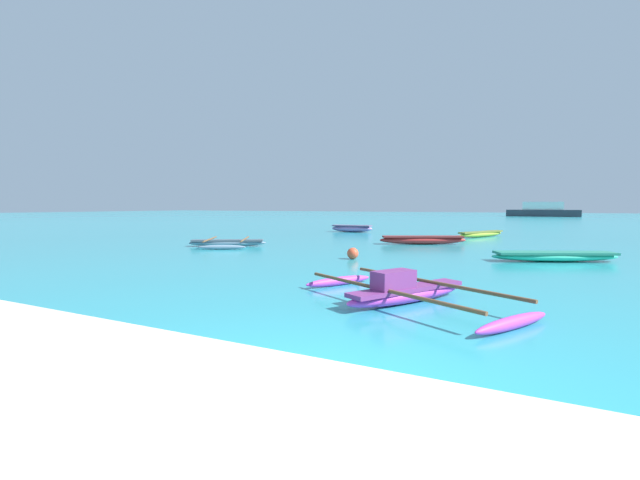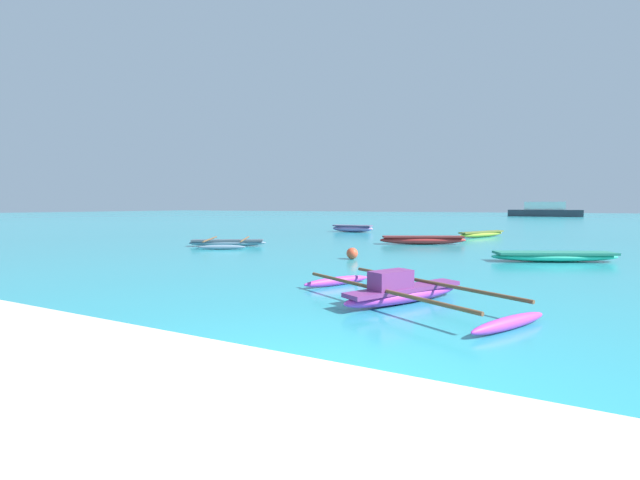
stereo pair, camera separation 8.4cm
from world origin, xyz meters
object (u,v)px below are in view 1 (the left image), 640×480
Objects in this scene: moored_boat_3 at (423,240)px; moored_boat_1 at (228,243)px; moored_boat_2 at (405,292)px; moored_boat_5 at (554,256)px; distant_ferry at (543,210)px; mooring_buoy_0 at (353,253)px; moored_boat_0 at (352,228)px; moored_boat_4 at (481,234)px.

moored_boat_1 is at bearing -173.46° from moored_boat_3.
moored_boat_5 is at bearing 9.94° from moored_boat_2.
moored_boat_1 is at bearing -101.09° from distant_ferry.
mooring_buoy_0 is 0.04× the size of distant_ferry.
moored_boat_0 is 8.63m from moored_boat_4.
moored_boat_1 is 68.04m from distant_ferry.
moored_boat_5 is at bearing -90.05° from distant_ferry.
distant_ferry is at bearing 23.03° from moored_boat_4.
moored_boat_4 is (9.55, 11.30, 0.03)m from moored_boat_1.
moored_boat_3 is (-2.69, 12.48, 0.01)m from moored_boat_2.
moored_boat_0 reaches higher than moored_boat_5.
mooring_buoy_0 reaches higher than moored_boat_4.
moored_boat_2 is at bearing -92.13° from distant_ferry.
moored_boat_1 is at bearing 166.48° from moored_boat_4.
distant_ferry is (3.53, 55.46, 0.82)m from moored_boat_4.
distant_ferry is at bearing 57.86° from moored_boat_3.
distant_ferry is at bearing 72.95° from moored_boat_0.
moored_boat_5 is 6.65m from mooring_buoy_0.
mooring_buoy_0 is at bearing -123.57° from moored_boat_3.
moored_boat_1 is 9.27× the size of mooring_buoy_0.
moored_boat_3 is at bearing 83.52° from mooring_buoy_0.
moored_boat_5 is 0.36× the size of distant_ferry.
moored_boat_1 is 13.05m from moored_boat_5.
distant_ferry reaches higher than moored_boat_3.
moored_boat_0 is 0.74× the size of moored_boat_5.
moored_boat_3 is (7.63, 5.07, 0.06)m from moored_boat_1.
distant_ferry reaches higher than moored_boat_5.
moored_boat_2 is at bearing -69.03° from moored_boat_0.
moored_boat_5 is at bearing -65.66° from moored_boat_3.
moored_boat_1 is at bearing 157.90° from moored_boat_5.
moored_boat_2 is at bearing -65.92° from moored_boat_1.
moored_boat_0 reaches higher than moored_boat_3.
moored_boat_1 is (-0.97, -12.20, -0.10)m from moored_boat_0.
moored_boat_1 reaches higher than moored_boat_4.
moored_boat_2 is 6.67m from mooring_buoy_0.
moored_boat_3 is at bearing -95.05° from distant_ferry.
moored_boat_0 is 7.55× the size of mooring_buoy_0.
mooring_buoy_0 is (-6.17, -2.47, 0.02)m from moored_boat_5.
moored_boat_3 reaches higher than moored_boat_1.
moored_boat_5 is (5.40, -4.31, -0.04)m from moored_boat_3.
moored_boat_0 is 55.90m from distant_ferry.
mooring_buoy_0 reaches higher than moored_boat_5.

